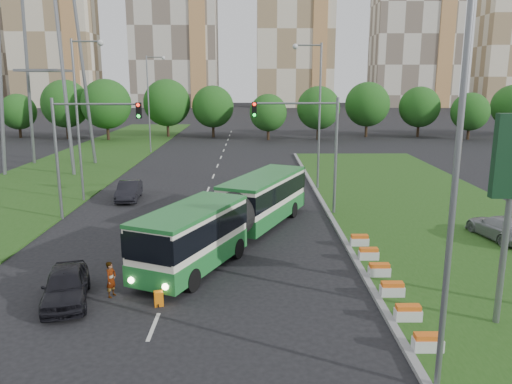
{
  "coord_description": "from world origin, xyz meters",
  "views": [
    {
      "loc": [
        0.75,
        -23.3,
        9.14
      ],
      "look_at": [
        0.98,
        5.61,
        2.6
      ],
      "focal_mm": 35.0,
      "sensor_mm": 36.0,
      "label": 1
    }
  ],
  "objects_px": {
    "car_left_far": "(129,191)",
    "traffic_mast_median": "(312,137)",
    "car_median": "(500,227)",
    "shopping_trolley": "(159,299)",
    "articulated_bus": "(230,213)",
    "car_left_near": "(66,285)",
    "pedestrian": "(111,279)",
    "traffic_mast_left": "(80,139)"
  },
  "relations": [
    {
      "from": "traffic_mast_left",
      "to": "pedestrian",
      "type": "distance_m",
      "value": 14.04
    },
    {
      "from": "car_left_far",
      "to": "pedestrian",
      "type": "bearing_deg",
      "value": -83.43
    },
    {
      "from": "car_left_far",
      "to": "traffic_mast_left",
      "type": "bearing_deg",
      "value": -110.77
    },
    {
      "from": "traffic_mast_median",
      "to": "pedestrian",
      "type": "relative_size",
      "value": 5.09
    },
    {
      "from": "car_left_near",
      "to": "shopping_trolley",
      "type": "xyz_separation_m",
      "value": [
        3.93,
        -0.39,
        -0.44
      ]
    },
    {
      "from": "traffic_mast_left",
      "to": "articulated_bus",
      "type": "xyz_separation_m",
      "value": [
        9.89,
        -4.93,
        -3.65
      ]
    },
    {
      "from": "car_left_near",
      "to": "car_left_far",
      "type": "bearing_deg",
      "value": 80.79
    },
    {
      "from": "car_left_far",
      "to": "pedestrian",
      "type": "relative_size",
      "value": 2.8
    },
    {
      "from": "car_left_near",
      "to": "pedestrian",
      "type": "bearing_deg",
      "value": 2.41
    },
    {
      "from": "car_median",
      "to": "shopping_trolley",
      "type": "relative_size",
      "value": 7.52
    },
    {
      "from": "car_median",
      "to": "traffic_mast_left",
      "type": "bearing_deg",
      "value": -21.76
    },
    {
      "from": "articulated_bus",
      "to": "car_left_far",
      "type": "xyz_separation_m",
      "value": [
        -8.31,
        10.36,
        -0.97
      ]
    },
    {
      "from": "traffic_mast_left",
      "to": "articulated_bus",
      "type": "bearing_deg",
      "value": -26.49
    },
    {
      "from": "car_left_far",
      "to": "car_median",
      "type": "bearing_deg",
      "value": -27.98
    },
    {
      "from": "traffic_mast_left",
      "to": "car_left_near",
      "type": "distance_m",
      "value": 14.01
    },
    {
      "from": "articulated_bus",
      "to": "traffic_mast_left",
      "type": "bearing_deg",
      "value": 177.68
    },
    {
      "from": "car_median",
      "to": "shopping_trolley",
      "type": "bearing_deg",
      "value": 13.71
    },
    {
      "from": "articulated_bus",
      "to": "car_left_near",
      "type": "bearing_deg",
      "value": -105.57
    },
    {
      "from": "traffic_mast_median",
      "to": "articulated_bus",
      "type": "height_order",
      "value": "traffic_mast_median"
    },
    {
      "from": "car_left_far",
      "to": "shopping_trolley",
      "type": "bearing_deg",
      "value": -77.64
    },
    {
      "from": "car_left_near",
      "to": "pedestrian",
      "type": "height_order",
      "value": "pedestrian"
    },
    {
      "from": "car_median",
      "to": "traffic_mast_median",
      "type": "bearing_deg",
      "value": -40.68
    },
    {
      "from": "car_left_far",
      "to": "car_median",
      "type": "height_order",
      "value": "car_median"
    },
    {
      "from": "traffic_mast_median",
      "to": "car_left_far",
      "type": "xyz_separation_m",
      "value": [
        -13.58,
        4.43,
        -4.63
      ]
    },
    {
      "from": "car_left_far",
      "to": "shopping_trolley",
      "type": "xyz_separation_m",
      "value": [
        5.69,
        -18.63,
        -0.42
      ]
    },
    {
      "from": "traffic_mast_median",
      "to": "car_left_far",
      "type": "relative_size",
      "value": 1.82
    },
    {
      "from": "traffic_mast_left",
      "to": "car_left_far",
      "type": "bearing_deg",
      "value": 73.84
    },
    {
      "from": "articulated_bus",
      "to": "shopping_trolley",
      "type": "xyz_separation_m",
      "value": [
        -2.62,
        -8.27,
        -1.39
      ]
    },
    {
      "from": "articulated_bus",
      "to": "car_left_far",
      "type": "distance_m",
      "value": 13.32
    },
    {
      "from": "articulated_bus",
      "to": "car_median",
      "type": "relative_size",
      "value": 3.6
    },
    {
      "from": "traffic_mast_left",
      "to": "car_left_near",
      "type": "xyz_separation_m",
      "value": [
        3.33,
        -12.81,
        -4.6
      ]
    },
    {
      "from": "articulated_bus",
      "to": "car_left_near",
      "type": "relative_size",
      "value": 3.84
    },
    {
      "from": "articulated_bus",
      "to": "pedestrian",
      "type": "relative_size",
      "value": 10.7
    },
    {
      "from": "car_left_far",
      "to": "car_median",
      "type": "relative_size",
      "value": 0.94
    },
    {
      "from": "car_left_near",
      "to": "car_median",
      "type": "xyz_separation_m",
      "value": [
        22.09,
        7.93,
        0.08
      ]
    },
    {
      "from": "car_left_far",
      "to": "traffic_mast_median",
      "type": "bearing_deg",
      "value": -22.69
    },
    {
      "from": "traffic_mast_left",
      "to": "pedestrian",
      "type": "bearing_deg",
      "value": -67.53
    },
    {
      "from": "articulated_bus",
      "to": "shopping_trolley",
      "type": "bearing_deg",
      "value": -83.44
    },
    {
      "from": "car_left_near",
      "to": "pedestrian",
      "type": "relative_size",
      "value": 2.79
    },
    {
      "from": "car_median",
      "to": "pedestrian",
      "type": "bearing_deg",
      "value": 9.07
    },
    {
      "from": "articulated_bus",
      "to": "car_left_near",
      "type": "height_order",
      "value": "articulated_bus"
    },
    {
      "from": "car_left_near",
      "to": "pedestrian",
      "type": "xyz_separation_m",
      "value": [
        1.74,
        0.54,
        0.04
      ]
    }
  ]
}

